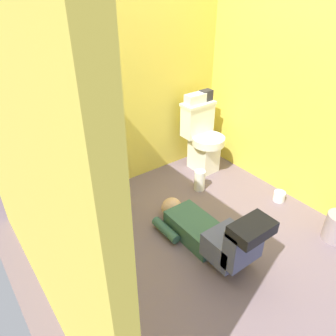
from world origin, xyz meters
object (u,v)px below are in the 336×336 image
object	(u,v)px
person_plumber	(210,233)
bottle_green	(84,125)
bottle_clear	(76,125)
toilet	(202,138)
bottle_white	(47,130)
bottle_blue	(66,131)
bottle_amber	(54,125)
soap_dispenser	(35,134)
vanity_cabinet	(76,185)
faucet	(59,129)
paper_towel_roll	(200,180)
toiletry_bag	(206,95)
tissue_box	(195,99)
toilet_paper_roll	(279,196)

from	to	relation	value
person_plumber	bottle_green	world-z (taller)	bottle_green
bottle_clear	toilet	bearing A→B (deg)	1.55
person_plumber	bottle_white	distance (m)	1.48
bottle_blue	bottle_white	bearing A→B (deg)	158.46
bottle_amber	bottle_blue	bearing A→B (deg)	-62.62
bottle_blue	soap_dispenser	bearing A→B (deg)	162.93
vanity_cabinet	soap_dispenser	xyz separation A→B (m)	(-0.19, 0.13, 0.47)
faucet	bottle_white	distance (m)	0.11
bottle_white	paper_towel_roll	world-z (taller)	bottle_white
soap_dispenser	paper_towel_roll	size ratio (longest dim) A/B	0.76
toilet	toiletry_bag	xyz separation A→B (m)	(0.10, 0.09, 0.44)
tissue_box	paper_towel_roll	xyz separation A→B (m)	(-0.25, -0.41, -0.69)
vanity_cabinet	bottle_white	distance (m)	0.51
vanity_cabinet	tissue_box	size ratio (longest dim) A/B	3.73
toilet	paper_towel_roll	world-z (taller)	toilet
bottle_clear	bottle_white	bearing A→B (deg)	166.45
vanity_cabinet	paper_towel_roll	world-z (taller)	vanity_cabinet
faucet	toiletry_bag	bearing A→B (deg)	1.50
bottle_blue	vanity_cabinet	bearing A→B (deg)	-109.60
tissue_box	bottle_clear	bearing A→B (deg)	-174.55
soap_dispenser	paper_towel_roll	xyz separation A→B (m)	(1.38, -0.35, -0.78)
bottle_white	person_plumber	bearing A→B (deg)	-51.90
tissue_box	bottle_amber	distance (m)	1.48
bottle_blue	toilet_paper_roll	bearing A→B (deg)	-28.19
soap_dispenser	bottle_white	bearing A→B (deg)	-10.64
person_plumber	bottle_clear	distance (m)	1.35
person_plumber	bottle_green	size ratio (longest dim) A/B	7.12
soap_dispenser	vanity_cabinet	bearing A→B (deg)	-33.10
toilet	vanity_cabinet	world-z (taller)	vanity_cabinet
bottle_white	toiletry_bag	bearing A→B (deg)	2.66
vanity_cabinet	bottle_blue	bearing A→B (deg)	70.40
paper_towel_roll	toilet_paper_roll	distance (m)	0.79
bottle_green	faucet	bearing A→B (deg)	152.56
vanity_cabinet	bottle_amber	bearing A→B (deg)	101.31
bottle_amber	bottle_green	world-z (taller)	bottle_amber
bottle_white	bottle_green	bearing A→B (deg)	-10.80
faucet	toiletry_bag	size ratio (longest dim) A/B	0.81
bottle_amber	bottle_green	bearing A→B (deg)	-28.29
toiletry_bag	bottle_white	bearing A→B (deg)	-177.34
faucet	bottle_blue	size ratio (longest dim) A/B	0.82
bottle_white	bottle_amber	bearing A→B (deg)	39.14
toilet	person_plumber	distance (m)	1.29
paper_towel_roll	toilet_paper_roll	bearing A→B (deg)	-50.76
bottle_green	bottle_blue	bearing A→B (deg)	178.99
toilet	bottle_blue	bearing A→B (deg)	-178.55
vanity_cabinet	toilet_paper_roll	distance (m)	1.92
toiletry_bag	paper_towel_roll	distance (m)	0.90
faucet	toilet	bearing A→B (deg)	-1.87
tissue_box	vanity_cabinet	bearing A→B (deg)	-172.59
toilet	faucet	xyz separation A→B (m)	(-1.49, 0.05, 0.50)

